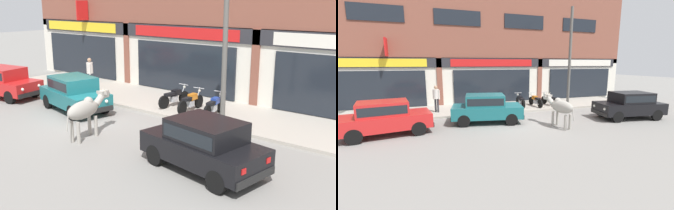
% 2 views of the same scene
% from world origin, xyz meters
% --- Properties ---
extents(ground_plane, '(90.00, 90.00, 0.00)m').
position_xyz_m(ground_plane, '(0.00, 0.00, 0.00)').
color(ground_plane, gray).
extents(sidewalk, '(19.00, 3.63, 0.12)m').
position_xyz_m(sidewalk, '(0.00, 4.02, 0.06)').
color(sidewalk, '#A8A093').
rests_on(sidewalk, ground).
extents(shop_building, '(23.00, 1.40, 10.08)m').
position_xyz_m(shop_building, '(-0.00, 6.09, 4.84)').
color(shop_building, brown).
rests_on(shop_building, ground).
extents(cow, '(0.76, 2.14, 1.61)m').
position_xyz_m(cow, '(1.28, -1.33, 1.01)').
color(cow, '#9E998E').
rests_on(cow, ground).
extents(car_0, '(3.79, 2.18, 1.46)m').
position_xyz_m(car_0, '(-6.34, -0.01, 0.81)').
color(car_0, black).
rests_on(car_0, ground).
extents(car_1, '(3.77, 2.13, 1.46)m').
position_xyz_m(car_1, '(5.85, -1.04, 0.81)').
color(car_1, black).
rests_on(car_1, ground).
extents(car_2, '(3.81, 2.24, 1.46)m').
position_xyz_m(car_2, '(-1.83, 0.62, 0.81)').
color(car_2, black).
rests_on(car_2, ground).
extents(motorcycle_0, '(0.52, 1.81, 0.88)m').
position_xyz_m(motorcycle_0, '(1.25, 3.51, 0.51)').
color(motorcycle_0, black).
rests_on(motorcycle_0, sidewalk).
extents(motorcycle_1, '(0.52, 1.81, 0.88)m').
position_xyz_m(motorcycle_1, '(2.28, 3.32, 0.51)').
color(motorcycle_1, black).
rests_on(motorcycle_1, sidewalk).
extents(motorcycle_2, '(0.55, 1.80, 0.88)m').
position_xyz_m(motorcycle_2, '(3.38, 3.34, 0.51)').
color(motorcycle_2, black).
rests_on(motorcycle_2, sidewalk).
extents(pedestrian, '(0.40, 0.35, 1.60)m').
position_xyz_m(pedestrian, '(-4.18, 3.46, 1.11)').
color(pedestrian, '#2D2D33').
rests_on(pedestrian, sidewalk).
extents(utility_pole, '(0.18, 0.18, 6.42)m').
position_xyz_m(utility_pole, '(4.29, 2.50, 3.33)').
color(utility_pole, '#595651').
rests_on(utility_pole, sidewalk).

